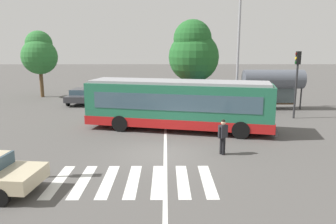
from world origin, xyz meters
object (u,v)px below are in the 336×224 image
object	(u,v)px
parked_car_teal	(114,95)
parked_car_champagne	(230,94)
background_tree_left	(39,53)
parked_car_white	(144,95)
background_tree_right	(193,52)
parked_car_blue	(203,94)
parked_car_charcoal	(82,95)
city_transit_bus	(178,105)
pedestrian_crossing_street	(223,135)
bus_stop_shelter	(273,80)
parked_car_red	(174,95)
traffic_light_far_corner	(297,74)
twin_arm_street_lamp	(239,34)

from	to	relation	value
parked_car_teal	parked_car_champagne	distance (m)	10.59
parked_car_teal	background_tree_left	xyz separation A→B (m)	(-8.07, 4.25, 3.68)
parked_car_champagne	parked_car_teal	bearing A→B (deg)	-176.55
parked_car_white	background_tree_right	world-z (taller)	background_tree_right
parked_car_blue	parked_car_champagne	distance (m)	2.54
parked_car_charcoal	background_tree_right	distance (m)	11.37
city_transit_bus	background_tree_left	xyz separation A→B (m)	(-13.48, 13.45, 2.86)
pedestrian_crossing_street	bus_stop_shelter	distance (m)	12.92
pedestrian_crossing_street	parked_car_red	size ratio (longest dim) A/B	0.37
parked_car_white	background_tree_left	size ratio (longest dim) A/B	0.69
parked_car_teal	city_transit_bus	bearing A→B (deg)	-59.57
pedestrian_crossing_street	traffic_light_far_corner	bearing A→B (deg)	50.39
traffic_light_far_corner	parked_car_red	bearing A→B (deg)	143.25
city_transit_bus	pedestrian_crossing_street	world-z (taller)	city_transit_bus
parked_car_champagne	parked_car_red	bearing A→B (deg)	-176.96
bus_stop_shelter	parked_car_charcoal	bearing A→B (deg)	170.00
parked_car_charcoal	background_tree_left	xyz separation A→B (m)	(-5.12, 3.91, 3.68)
parked_car_white	twin_arm_street_lamp	distance (m)	9.79
parked_car_champagne	bus_stop_shelter	world-z (taller)	bus_stop_shelter
bus_stop_shelter	twin_arm_street_lamp	xyz separation A→B (m)	(-2.84, 0.56, 3.67)
pedestrian_crossing_street	twin_arm_street_lamp	world-z (taller)	twin_arm_street_lamp
parked_car_teal	pedestrian_crossing_street	bearing A→B (deg)	-62.10
parked_car_red	background_tree_right	size ratio (longest dim) A/B	0.61
parked_car_red	traffic_light_far_corner	xyz separation A→B (m)	(8.49, -6.34, 2.43)
parked_car_champagne	traffic_light_far_corner	xyz separation A→B (m)	(3.32, -6.61, 2.43)
parked_car_champagne	background_tree_left	size ratio (longest dim) A/B	0.70
parked_car_charcoal	parked_car_red	size ratio (longest dim) A/B	0.99
bus_stop_shelter	parked_car_blue	bearing A→B (deg)	149.54
city_transit_bus	parked_car_champagne	distance (m)	11.14
twin_arm_street_lamp	city_transit_bus	bearing A→B (deg)	-125.48
pedestrian_crossing_street	parked_car_charcoal	size ratio (longest dim) A/B	0.37
twin_arm_street_lamp	background_tree_right	distance (m)	6.34
parked_car_white	traffic_light_far_corner	size ratio (longest dim) A/B	0.96
pedestrian_crossing_street	parked_car_charcoal	bearing A→B (deg)	125.93
city_transit_bus	parked_car_blue	world-z (taller)	city_transit_bus
parked_car_champagne	twin_arm_street_lamp	distance (m)	5.94
pedestrian_crossing_street	parked_car_teal	bearing A→B (deg)	117.90
city_transit_bus	bus_stop_shelter	distance (m)	10.43
parked_car_teal	bus_stop_shelter	distance (m)	13.73
city_transit_bus	background_tree_left	bearing A→B (deg)	135.05
pedestrian_crossing_street	background_tree_right	xyz separation A→B (m)	(0.00, 17.15, 3.62)
city_transit_bus	background_tree_left	size ratio (longest dim) A/B	1.76
twin_arm_street_lamp	background_tree_right	world-z (taller)	twin_arm_street_lamp
pedestrian_crossing_street	parked_car_champagne	size ratio (longest dim) A/B	0.37
parked_car_teal	parked_car_red	bearing A→B (deg)	3.84
traffic_light_far_corner	parked_car_blue	bearing A→B (deg)	131.65
city_transit_bus	parked_car_teal	world-z (taller)	city_transit_bus
city_transit_bus	parked_car_teal	bearing A→B (deg)	120.43
parked_car_charcoal	parked_car_champagne	xyz separation A→B (m)	(13.52, 0.30, 0.00)
twin_arm_street_lamp	background_tree_left	distance (m)	19.71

